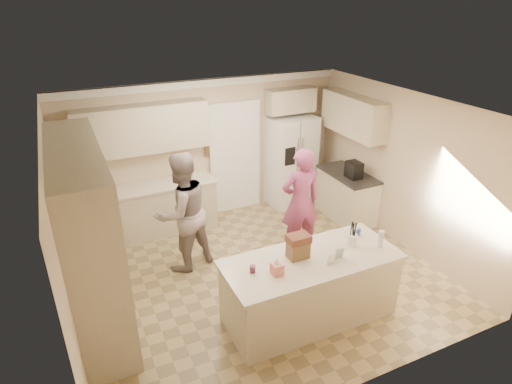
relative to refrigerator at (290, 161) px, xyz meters
name	(u,v)px	position (x,y,z in m)	size (l,w,h in m)	color
floor	(260,276)	(-1.66, -2.07, -0.91)	(5.20, 4.60, 0.02)	#9C8759
ceiling	(260,108)	(-1.66, -2.07, 1.71)	(5.20, 4.60, 0.02)	white
wall_back	(207,150)	(-1.66, 0.24, 0.40)	(5.20, 0.02, 2.60)	beige
wall_front	(363,295)	(-1.66, -4.38, 0.40)	(5.20, 0.02, 2.60)	beige
wall_left	(61,241)	(-4.27, -2.07, 0.40)	(0.02, 4.60, 2.60)	beige
wall_right	(403,170)	(0.95, -2.07, 0.40)	(0.02, 4.60, 2.60)	beige
crown_back	(204,83)	(-1.66, 0.19, 1.63)	(5.20, 0.08, 0.12)	white
pantry_bank	(89,236)	(-3.96, -1.87, 0.28)	(0.60, 2.60, 2.35)	beige
back_base_cab	(153,210)	(-2.81, -0.07, -0.46)	(2.20, 0.60, 0.88)	beige
back_countertop	(151,187)	(-2.81, -0.08, 0.00)	(2.24, 0.63, 0.04)	beige
back_upper_cab	(143,129)	(-2.81, 0.05, 1.00)	(2.20, 0.35, 0.80)	beige
doorway_opening	(235,159)	(-1.11, 0.21, 0.15)	(0.90, 0.06, 2.10)	black
doorway_casing	(235,159)	(-1.11, 0.17, 0.15)	(1.02, 0.03, 2.22)	white
wall_frame_upper	(208,137)	(-1.64, 0.20, 0.65)	(0.15, 0.02, 0.20)	brown
wall_frame_lower	(208,151)	(-1.64, 0.20, 0.38)	(0.15, 0.02, 0.20)	brown
refrigerator	(290,161)	(0.00, 0.00, 0.00)	(0.90, 0.70, 1.80)	white
fridge_seam	(299,167)	(0.00, -0.35, 0.00)	(0.01, 0.02, 1.78)	gray
fridge_dispenser	(290,156)	(-0.22, -0.36, 0.25)	(0.22, 0.03, 0.35)	black
fridge_handle_l	(297,160)	(-0.05, -0.37, 0.15)	(0.02, 0.02, 0.85)	silver
fridge_handle_r	(302,159)	(0.05, -0.37, 0.15)	(0.02, 0.02, 0.85)	silver
over_fridge_cab	(290,100)	(-0.01, 0.05, 1.20)	(0.95, 0.35, 0.45)	beige
right_base_cab	(346,197)	(0.64, -1.07, -0.46)	(0.60, 1.20, 0.88)	beige
right_countertop	(348,174)	(0.63, -1.07, 0.00)	(0.63, 1.24, 0.04)	#2D2B28
right_upper_cab	(353,115)	(0.77, -0.87, 1.05)	(0.35, 1.50, 0.70)	beige
coffee_maker	(354,170)	(0.59, -1.27, 0.17)	(0.22, 0.28, 0.30)	black
island_base	(310,289)	(-1.46, -3.17, -0.46)	(2.20, 0.90, 0.88)	beige
island_top	(312,260)	(-1.46, -3.17, 0.00)	(2.28, 0.96, 0.05)	beige
utensil_crock	(352,240)	(-0.81, -3.12, 0.10)	(0.13, 0.13, 0.15)	white
tissue_box	(277,269)	(-2.01, -3.27, 0.10)	(0.13, 0.13, 0.14)	#EB7B72
tissue_plume	(277,261)	(-2.01, -3.27, 0.20)	(0.08, 0.08, 0.08)	white
dollhouse_body	(298,250)	(-1.61, -3.07, 0.14)	(0.26, 0.18, 0.22)	brown
dollhouse_roof	(298,239)	(-1.61, -3.07, 0.30)	(0.28, 0.20, 0.10)	#592D1E
jam_jar	(253,269)	(-2.26, -3.12, 0.07)	(0.07, 0.07, 0.09)	#59263F
greeting_card_a	(331,258)	(-1.31, -3.37, 0.11)	(0.12, 0.01, 0.16)	white
greeting_card_b	(339,253)	(-1.16, -3.32, 0.11)	(0.12, 0.01, 0.16)	silver
water_bottle	(381,239)	(-0.51, -3.32, 0.14)	(0.07, 0.07, 0.24)	silver
shaker_salt	(355,233)	(-0.64, -2.95, 0.07)	(0.05, 0.05, 0.09)	#3D4DA0
shaker_pepper	(359,232)	(-0.57, -2.95, 0.07)	(0.05, 0.05, 0.09)	#3D4DA0
teen_boy	(182,212)	(-2.60, -1.33, 0.05)	(0.92, 0.72, 1.90)	gray
teen_girl	(300,202)	(-0.76, -1.70, 0.01)	(0.66, 0.43, 1.81)	#9D4168
fridge_magnets	(299,167)	(0.00, -0.36, 0.00)	(0.76, 0.02, 1.44)	tan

